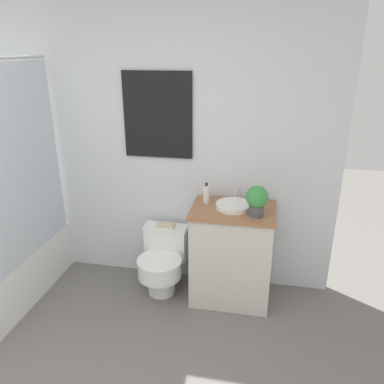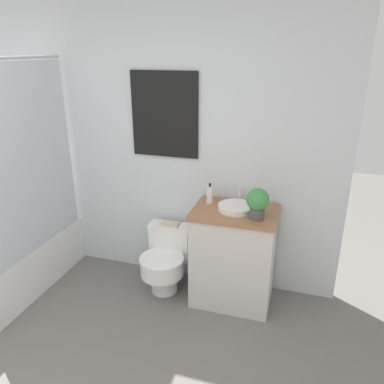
{
  "view_description": "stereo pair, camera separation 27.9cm",
  "coord_description": "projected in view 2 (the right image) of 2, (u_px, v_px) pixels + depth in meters",
  "views": [
    {
      "loc": [
        1.16,
        -0.86,
        2.03
      ],
      "look_at": [
        0.66,
        1.7,
        1.03
      ],
      "focal_mm": 35.0,
      "sensor_mm": 36.0,
      "label": 1
    },
    {
      "loc": [
        1.43,
        -0.8,
        2.03
      ],
      "look_at": [
        0.66,
        1.7,
        1.03
      ],
      "focal_mm": 35.0,
      "sensor_mm": 36.0,
      "label": 2
    }
  ],
  "objects": [
    {
      "name": "wall_back",
      "position": [
        138.0,
        142.0,
        3.32
      ],
      "size": [
        3.6,
        0.07,
        2.5
      ],
      "color": "silver",
      "rests_on": "ground_plane"
    },
    {
      "name": "shower_area",
      "position": [
        11.0,
        260.0,
        3.32
      ],
      "size": [
        0.65,
        1.33,
        1.98
      ],
      "color": "white",
      "rests_on": "ground_plane"
    },
    {
      "name": "toilet",
      "position": [
        166.0,
        259.0,
        3.31
      ],
      "size": [
        0.39,
        0.51,
        0.56
      ],
      "color": "white",
      "rests_on": "ground_plane"
    },
    {
      "name": "vanity",
      "position": [
        233.0,
        256.0,
        3.11
      ],
      "size": [
        0.68,
        0.48,
        0.83
      ],
      "color": "beige",
      "rests_on": "ground_plane"
    },
    {
      "name": "sink",
      "position": [
        236.0,
        207.0,
        2.97
      ],
      "size": [
        0.29,
        0.32,
        0.13
      ],
      "color": "white",
      "rests_on": "vanity"
    },
    {
      "name": "soap_bottle",
      "position": [
        210.0,
        195.0,
        3.08
      ],
      "size": [
        0.05,
        0.05,
        0.17
      ],
      "color": "silver",
      "rests_on": "vanity"
    },
    {
      "name": "potted_plant",
      "position": [
        258.0,
        202.0,
        2.77
      ],
      "size": [
        0.17,
        0.17,
        0.24
      ],
      "color": "#4C4C51",
      "rests_on": "vanity"
    },
    {
      "name": "book_on_tank",
      "position": [
        170.0,
        224.0,
        3.33
      ],
      "size": [
        0.15,
        0.09,
        0.02
      ],
      "color": "beige",
      "rests_on": "toilet"
    }
  ]
}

